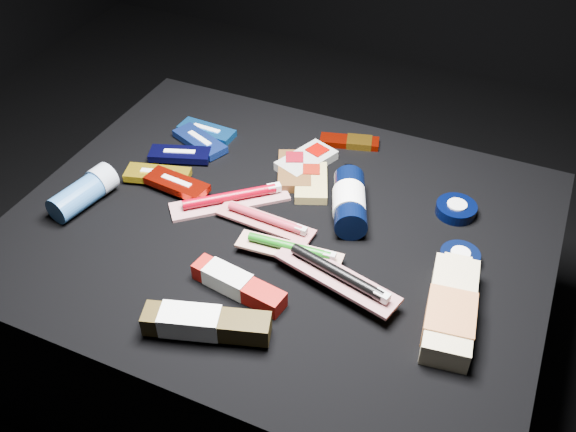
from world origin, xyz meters
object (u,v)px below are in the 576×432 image
at_px(lotion_bottle, 350,201).
at_px(bodywash_bottle, 451,311).
at_px(toothpaste_carton_red, 235,283).
at_px(deodorant_stick, 84,192).

bearing_deg(lotion_bottle, bodywash_bottle, -58.92).
height_order(bodywash_bottle, toothpaste_carton_red, bodywash_bottle).
distance_m(bodywash_bottle, toothpaste_carton_red, 0.35).
bearing_deg(deodorant_stick, lotion_bottle, 30.67).
xyz_separation_m(deodorant_stick, toothpaste_carton_red, (0.37, -0.08, -0.01)).
bearing_deg(lotion_bottle, deodorant_stick, 179.20).
relative_size(bodywash_bottle, deodorant_stick, 1.55).
xyz_separation_m(bodywash_bottle, deodorant_stick, (-0.71, 0.00, 0.01)).
relative_size(lotion_bottle, deodorant_stick, 1.35).
bearing_deg(deodorant_stick, toothpaste_carton_red, -2.66).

